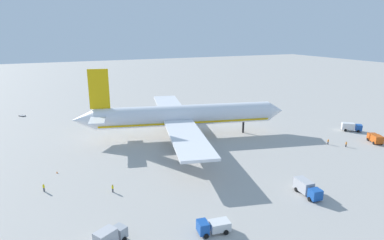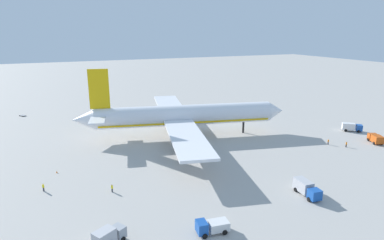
{
  "view_description": "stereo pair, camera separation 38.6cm",
  "coord_description": "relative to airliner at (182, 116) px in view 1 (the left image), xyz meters",
  "views": [
    {
      "loc": [
        -39.49,
        -94.05,
        33.22
      ],
      "look_at": [
        1.41,
        -2.15,
        5.82
      ],
      "focal_mm": 30.59,
      "sensor_mm": 36.0,
      "label": 1
    },
    {
      "loc": [
        -39.13,
        -94.21,
        33.22
      ],
      "look_at": [
        1.41,
        -2.15,
        5.82
      ],
      "focal_mm": 30.59,
      "sensor_mm": 36.0,
      "label": 2
    }
  ],
  "objects": [
    {
      "name": "service_truck_1",
      "position": [
        -31.88,
        -47.54,
        -5.26
      ],
      "size": [
        5.8,
        4.59,
        3.09
      ],
      "color": "#999EA5",
      "rests_on": "ground"
    },
    {
      "name": "baggage_cart_0",
      "position": [
        -49.06,
        50.39,
        -6.63
      ],
      "size": [
        2.68,
        2.97,
        0.4
      ],
      "color": "gray",
      "rests_on": "ground"
    },
    {
      "name": "airliner",
      "position": [
        0.0,
        0.0,
        0.0
      ],
      "size": [
        68.07,
        73.23,
        22.43
      ],
      "color": "white",
      "rests_on": "ground"
    },
    {
      "name": "ground_worker_2",
      "position": [
        37.53,
        -25.37,
        -6.01
      ],
      "size": [
        0.56,
        0.56,
        1.73
      ],
      "color": "#3F3F47",
      "rests_on": "ground"
    },
    {
      "name": "service_truck_2",
      "position": [
        55.37,
        -18.22,
        -5.36
      ],
      "size": [
        6.29,
        5.75,
        2.78
      ],
      "color": "#194CA5",
      "rests_on": "ground"
    },
    {
      "name": "ground_plane",
      "position": [
        1.2,
        -0.2,
        -6.89
      ],
      "size": [
        600.0,
        600.0,
        0.0
      ],
      "primitive_type": "plane",
      "color": "#ADA8A0"
    },
    {
      "name": "ground_worker_0",
      "position": [
        40.74,
        -29.18,
        -6.07
      ],
      "size": [
        0.5,
        0.5,
        1.63
      ],
      "color": "black",
      "rests_on": "ground"
    },
    {
      "name": "ground_worker_1",
      "position": [
        -41.43,
        -23.24,
        -5.98
      ],
      "size": [
        0.42,
        0.42,
        1.78
      ],
      "color": "#3F3F47",
      "rests_on": "ground"
    },
    {
      "name": "ground_worker_3",
      "position": [
        -28.01,
        -29.56,
        -6.0
      ],
      "size": [
        0.56,
        0.56,
        1.74
      ],
      "color": "#3F3F47",
      "rests_on": "ground"
    },
    {
      "name": "traffic_cone_1",
      "position": [
        32.24,
        27.53,
        -6.62
      ],
      "size": [
        0.36,
        0.36,
        0.55
      ],
      "primitive_type": "cone",
      "color": "orange",
      "rests_on": "ground"
    },
    {
      "name": "service_truck_0",
      "position": [
        -15.21,
        -51.16,
        -5.63
      ],
      "size": [
        5.8,
        3.22,
        2.43
      ],
      "color": "#194CA5",
      "rests_on": "ground"
    },
    {
      "name": "service_truck_3",
      "position": [
        8.93,
        -47.27,
        -5.31
      ],
      "size": [
        3.06,
        7.1,
        2.9
      ],
      "color": "#194CA5",
      "rests_on": "ground"
    },
    {
      "name": "service_truck_4",
      "position": [
        52.01,
        -30.06,
        -5.44
      ],
      "size": [
        4.5,
        5.99,
        2.58
      ],
      "color": "#BF4C14",
      "rests_on": "ground"
    },
    {
      "name": "traffic_cone_0",
      "position": [
        -38.51,
        -14.29,
        -6.62
      ],
      "size": [
        0.36,
        0.36,
        0.55
      ],
      "primitive_type": "cone",
      "color": "orange",
      "rests_on": "ground"
    }
  ]
}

